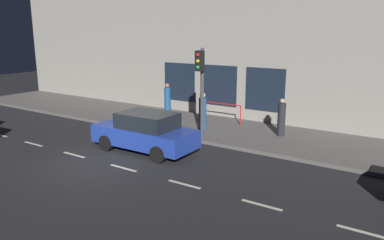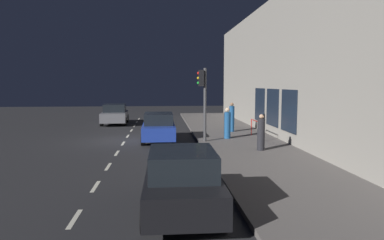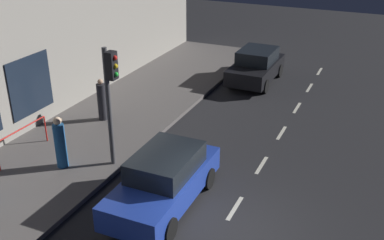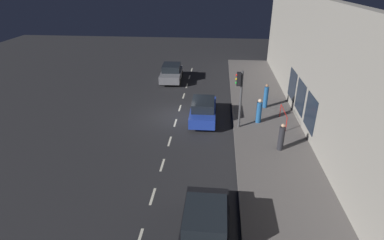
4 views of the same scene
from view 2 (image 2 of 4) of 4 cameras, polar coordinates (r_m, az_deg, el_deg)
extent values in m
plane|color=#232326|center=(19.86, -10.98, -3.33)|extent=(60.00, 60.00, 0.00)
cube|color=#5B5654|center=(20.18, 6.98, -2.90)|extent=(4.50, 32.00, 0.15)
cube|color=gray|center=(20.64, 14.14, 8.29)|extent=(0.60, 32.00, 8.14)
cube|color=#192333|center=(18.10, 15.67, 1.46)|extent=(0.04, 2.07, 2.14)
cube|color=#192333|center=(20.56, 13.11, 2.05)|extent=(0.04, 2.07, 2.14)
cube|color=#192333|center=(23.05, 11.09, 2.50)|extent=(0.04, 2.07, 2.14)
cube|color=beige|center=(8.94, -18.78, -15.16)|extent=(0.12, 1.20, 0.01)
cube|color=beige|center=(11.35, -15.63, -10.49)|extent=(0.12, 1.20, 0.01)
cube|color=beige|center=(13.83, -13.65, -7.46)|extent=(0.12, 1.20, 0.01)
cube|color=beige|center=(16.34, -12.29, -5.35)|extent=(0.12, 1.20, 0.01)
cube|color=beige|center=(18.88, -11.30, -3.81)|extent=(0.12, 1.20, 0.01)
cube|color=beige|center=(21.43, -10.54, -2.63)|extent=(0.12, 1.20, 0.01)
cube|color=beige|center=(24.00, -9.95, -1.70)|extent=(0.12, 1.20, 0.01)
cube|color=beige|center=(26.57, -9.48, -0.95)|extent=(0.12, 1.20, 0.01)
cube|color=beige|center=(29.14, -9.09, -0.33)|extent=(0.12, 1.20, 0.01)
cube|color=beige|center=(31.72, -8.76, 0.18)|extent=(0.12, 1.20, 0.01)
cylinder|color=#424244|center=(18.16, 2.15, 2.49)|extent=(0.15, 0.15, 3.84)
cube|color=black|center=(18.10, 1.52, 6.92)|extent=(0.26, 0.32, 0.84)
sphere|color=red|center=(18.09, 1.07, 7.72)|extent=(0.15, 0.15, 0.15)
sphere|color=gold|center=(18.09, 1.07, 6.92)|extent=(0.15, 0.15, 0.15)
sphere|color=green|center=(18.08, 1.07, 6.12)|extent=(0.15, 0.15, 0.15)
cube|color=#1E389E|center=(19.31, -5.51, -1.62)|extent=(1.76, 4.24, 0.70)
cube|color=black|center=(19.06, -5.54, 0.25)|extent=(1.54, 2.21, 0.60)
cylinder|color=black|center=(20.66, -7.73, -2.02)|extent=(0.22, 0.64, 0.64)
cylinder|color=black|center=(20.66, -3.27, -1.97)|extent=(0.22, 0.64, 0.64)
cylinder|color=black|center=(18.07, -8.07, -3.17)|extent=(0.22, 0.64, 0.64)
cylinder|color=black|center=(18.07, -2.95, -3.12)|extent=(0.22, 0.64, 0.64)
cube|color=black|center=(8.77, -1.66, -10.93)|extent=(1.83, 3.93, 0.70)
cube|color=black|center=(8.45, -1.62, -7.02)|extent=(1.59, 2.05, 0.60)
cylinder|color=black|center=(10.02, -6.87, -10.65)|extent=(0.23, 0.64, 0.64)
cylinder|color=black|center=(10.09, 2.82, -10.49)|extent=(0.23, 0.64, 0.64)
cylinder|color=black|center=(7.73, -7.63, -15.80)|extent=(0.23, 0.64, 0.64)
cylinder|color=black|center=(7.82, 5.18, -15.51)|extent=(0.23, 0.64, 0.64)
cube|color=slate|center=(27.95, -12.59, 0.62)|extent=(2.03, 4.22, 0.70)
cube|color=black|center=(28.06, -12.59, 1.97)|extent=(1.72, 2.22, 0.60)
cylinder|color=black|center=(26.63, -10.96, -0.28)|extent=(0.24, 0.65, 0.64)
cylinder|color=black|center=(26.80, -14.69, -0.32)|extent=(0.24, 0.65, 0.64)
cylinder|color=black|center=(29.19, -10.64, 0.27)|extent=(0.24, 0.65, 0.64)
cylinder|color=black|center=(29.34, -14.05, 0.22)|extent=(0.24, 0.65, 0.64)
cylinder|color=#1E5189|center=(19.29, 5.85, -0.88)|extent=(0.49, 0.49, 1.46)
sphere|color=beige|center=(19.21, 5.88, 1.66)|extent=(0.26, 0.26, 0.26)
cube|color=beige|center=(19.09, 5.77, 1.64)|extent=(0.09, 0.07, 0.07)
cylinder|color=#1E5189|center=(22.04, 6.57, 0.18)|extent=(0.45, 0.45, 1.63)
sphere|color=#936B4C|center=(21.97, 6.60, 2.58)|extent=(0.22, 0.22, 0.22)
cube|color=#936B4C|center=(22.07, 6.70, 2.60)|extent=(0.07, 0.07, 0.06)
cylinder|color=#232328|center=(16.08, 11.31, -2.36)|extent=(0.47, 0.47, 1.45)
sphere|color=tan|center=(15.99, 11.37, 0.57)|extent=(0.20, 0.20, 0.20)
cube|color=tan|center=(15.97, 11.70, 0.56)|extent=(0.06, 0.07, 0.06)
cylinder|color=red|center=(18.58, 11.49, -2.03)|extent=(0.05, 0.05, 0.95)
cylinder|color=red|center=(20.68, 9.76, -1.19)|extent=(0.05, 0.05, 0.95)
cylinder|color=red|center=(19.57, 10.61, -0.21)|extent=(0.05, 2.20, 0.05)
camera|label=1|loc=(14.78, -55.19, 9.39)|focal=35.53mm
camera|label=3|loc=(29.51, -15.97, 14.50)|focal=42.99mm
camera|label=4|loc=(6.30, 141.51, 78.58)|focal=28.55mm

